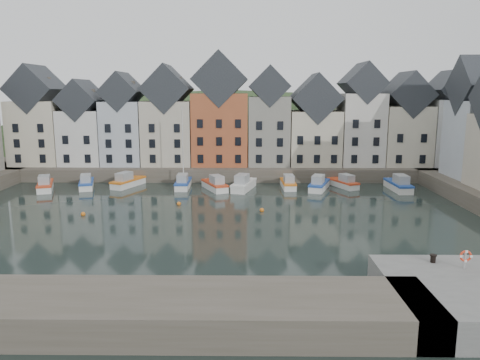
{
  "coord_description": "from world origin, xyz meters",
  "views": [
    {
      "loc": [
        4.08,
        -47.24,
        13.58
      ],
      "look_at": [
        3.47,
        6.0,
        3.49
      ],
      "focal_mm": 35.0,
      "sensor_mm": 36.0,
      "label": 1
    }
  ],
  "objects_px": {
    "boat_d": "(183,183)",
    "boat_a": "(45,185)",
    "life_ring_post": "(466,257)",
    "mooring_bollard": "(433,258)"
  },
  "relations": [
    {
      "from": "boat_d",
      "to": "life_ring_post",
      "type": "height_order",
      "value": "boat_d"
    },
    {
      "from": "boat_a",
      "to": "mooring_bollard",
      "type": "height_order",
      "value": "mooring_bollard"
    },
    {
      "from": "boat_d",
      "to": "boat_a",
      "type": "bearing_deg",
      "value": -175.78
    },
    {
      "from": "boat_a",
      "to": "boat_d",
      "type": "xyz_separation_m",
      "value": [
        19.1,
        1.76,
        0.04
      ]
    },
    {
      "from": "boat_d",
      "to": "mooring_bollard",
      "type": "xyz_separation_m",
      "value": [
        21.85,
        -34.68,
        1.55
      ]
    },
    {
      "from": "life_ring_post",
      "to": "boat_a",
      "type": "bearing_deg",
      "value": 141.3
    },
    {
      "from": "boat_a",
      "to": "boat_d",
      "type": "height_order",
      "value": "boat_d"
    },
    {
      "from": "boat_a",
      "to": "boat_d",
      "type": "bearing_deg",
      "value": -14.23
    },
    {
      "from": "boat_d",
      "to": "life_ring_post",
      "type": "bearing_deg",
      "value": -57.85
    },
    {
      "from": "boat_a",
      "to": "life_ring_post",
      "type": "bearing_deg",
      "value": -58.2
    }
  ]
}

